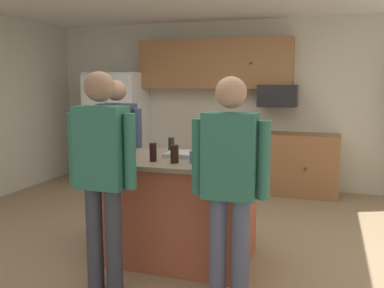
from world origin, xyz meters
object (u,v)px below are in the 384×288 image
object	(u,v)px
microwave_over_range	(278,96)
glass_pilsner	(153,152)
refrigerator	(117,128)
tumbler_amber	(171,145)
mug_blue_stoneware	(194,157)
glass_dark_ale	(233,152)
mug_ceramic_white	(234,158)
person_guest_left	(102,167)
kitchen_island	(182,208)
person_guest_by_door	(118,146)
glass_short_whisky	(122,150)
serving_tray	(190,155)
person_elder_center	(230,177)
glass_stout_tall	(175,154)

from	to	relation	value
microwave_over_range	glass_pilsner	world-z (taller)	microwave_over_range
refrigerator	tumbler_amber	distance (m)	3.03
mug_blue_stoneware	glass_dark_ale	bearing A→B (deg)	47.17
mug_ceramic_white	glass_pilsner	xyz separation A→B (m)	(-0.69, -0.11, 0.03)
person_guest_left	kitchen_island	bearing A→B (deg)	-0.00
person_guest_by_door	glass_short_whisky	world-z (taller)	person_guest_by_door
glass_dark_ale	serving_tray	bearing A→B (deg)	-175.70
person_elder_center	glass_short_whisky	distance (m)	1.23
person_guest_left	tumbler_amber	distance (m)	1.06
person_guest_by_door	serving_tray	world-z (taller)	person_guest_by_door
person_elder_center	glass_stout_tall	xyz separation A→B (m)	(-0.59, 0.44, 0.06)
person_guest_by_door	glass_stout_tall	xyz separation A→B (m)	(0.91, -0.69, 0.07)
refrigerator	mug_ceramic_white	distance (m)	3.79
person_guest_left	glass_stout_tall	world-z (taller)	person_guest_left
glass_short_whisky	serving_tray	world-z (taller)	glass_short_whisky
glass_dark_ale	person_elder_center	bearing A→B (deg)	-79.09
microwave_over_range	refrigerator	bearing A→B (deg)	-177.40
microwave_over_range	person_guest_left	xyz separation A→B (m)	(-0.90, -3.55, -0.45)
mug_ceramic_white	mug_blue_stoneware	bearing A→B (deg)	-167.23
person_guest_left	glass_dark_ale	distance (m)	1.21
serving_tray	kitchen_island	bearing A→B (deg)	-130.76
refrigerator	serving_tray	xyz separation A→B (m)	(2.13, -2.58, 0.08)
person_elder_center	mug_ceramic_white	bearing A→B (deg)	-31.94
refrigerator	glass_pilsner	distance (m)	3.45
glass_stout_tall	mug_ceramic_white	xyz separation A→B (m)	(0.49, 0.12, -0.03)
glass_pilsner	glass_short_whisky	bearing A→B (deg)	169.33
refrigerator	glass_pilsner	xyz separation A→B (m)	(1.89, -2.88, 0.14)
mug_ceramic_white	serving_tray	world-z (taller)	mug_ceramic_white
glass_pilsner	person_elder_center	bearing A→B (deg)	-29.31
person_guest_left	person_elder_center	bearing A→B (deg)	-58.68
kitchen_island	serving_tray	distance (m)	0.50
microwave_over_range	person_guest_by_door	size ratio (longest dim) A/B	0.33
person_guest_left	mug_ceramic_white	distance (m)	1.10
glass_pilsner	mug_ceramic_white	bearing A→B (deg)	9.23
glass_stout_tall	glass_short_whisky	size ratio (longest dim) A/B	0.98
person_guest_left	mug_ceramic_white	world-z (taller)	person_guest_left
refrigerator	glass_dark_ale	world-z (taller)	refrigerator
mug_blue_stoneware	glass_pilsner	size ratio (longest dim) A/B	0.74
mug_blue_stoneware	glass_stout_tall	bearing A→B (deg)	-164.86
glass_short_whisky	glass_stout_tall	bearing A→B (deg)	-7.30
glass_dark_ale	glass_stout_tall	size ratio (longest dim) A/B	0.86
kitchen_island	glass_pilsner	size ratio (longest dim) A/B	8.64
person_guest_by_door	glass_stout_tall	distance (m)	1.14
glass_short_whisky	glass_pilsner	bearing A→B (deg)	-10.67
kitchen_island	glass_pilsner	world-z (taller)	glass_pilsner
microwave_over_range	glass_stout_tall	xyz separation A→B (m)	(-0.51, -3.01, -0.41)
glass_dark_ale	refrigerator	bearing A→B (deg)	134.75
glass_dark_ale	glass_pilsner	xyz separation A→B (m)	(-0.64, -0.33, 0.01)
refrigerator	person_guest_left	distance (m)	3.83
refrigerator	kitchen_island	size ratio (longest dim) A/B	1.30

